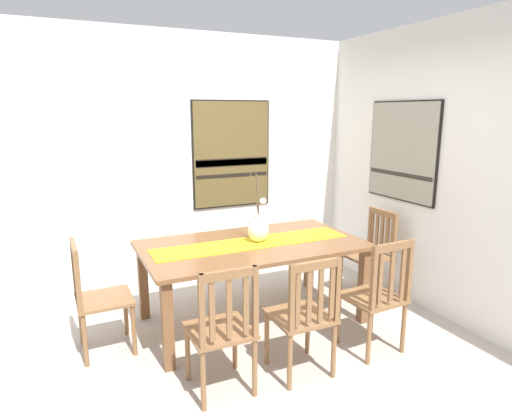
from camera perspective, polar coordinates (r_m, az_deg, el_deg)
The scene contains 13 objects.
ground_plane at distance 3.61m, azimuth 1.82°, elevation -19.35°, with size 6.40×6.40×0.03m, color #B2A89E.
wall_back at distance 4.83m, azimuth -8.08°, elevation 5.93°, with size 6.40×0.12×2.70m, color silver.
wall_side at distance 4.28m, azimuth 24.84°, elevation 4.08°, with size 0.12×6.40×2.70m, color silver.
dining_table at distance 3.95m, azimuth -0.51°, elevation -5.85°, with size 1.95×1.09×0.74m.
table_runner at distance 3.92m, azimuth -0.51°, elevation -4.56°, with size 1.79×0.36×0.01m, color gold.
centerpiece_vase at distance 3.92m, azimuth 0.34°, elevation -2.65°, with size 0.20×0.22×0.69m.
chair_0 at distance 3.03m, azimuth -4.39°, elevation -15.39°, with size 0.42×0.42×0.93m.
chair_1 at distance 3.72m, azimuth -20.08°, elevation -10.71°, with size 0.43×0.43×0.91m.
chair_2 at distance 3.63m, azimuth 15.53°, elevation -10.88°, with size 0.44×0.44×0.94m.
chair_3 at distance 3.23m, azimuth 6.32°, elevation -13.58°, with size 0.42×0.42×0.92m.
chair_4 at distance 4.70m, azimuth 14.80°, elevation -5.46°, with size 0.43×0.43×0.90m.
painting_on_back_wall at distance 4.90m, azimuth -3.21°, elevation 6.98°, with size 0.91×0.05×1.18m.
painting_on_side_wall at distance 4.65m, azimuth 18.55°, elevation 7.00°, with size 0.05×0.92×0.99m.
Camera 1 is at (-1.39, -2.74, 1.89)m, focal length 30.72 mm.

